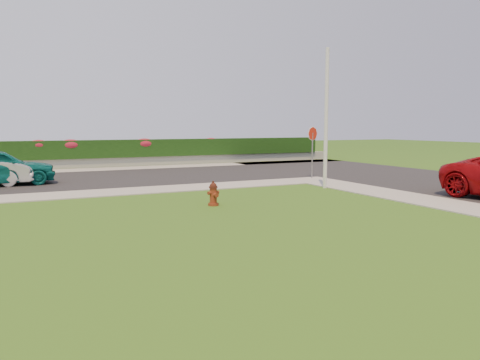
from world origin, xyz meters
TOP-DOWN VIEW (x-y plane):
  - ground at (0.00, 0.00)m, footprint 120.00×120.00m
  - street_right at (12.00, 4.00)m, footprint 8.00×32.00m
  - street_far at (-5.00, 14.00)m, footprint 26.00×8.00m
  - sidewalk_far at (-6.00, 9.00)m, footprint 24.00×2.00m
  - curb_corner at (7.00, 9.00)m, footprint 2.00×2.00m
  - sidewalk_beyond at (-1.00, 19.00)m, footprint 34.00×2.00m
  - retaining_wall at (-1.00, 20.50)m, footprint 34.00×0.40m
  - hedge at (-1.00, 20.60)m, footprint 32.00×0.90m
  - fire_hydrant at (0.08, 4.59)m, footprint 0.41×0.39m
  - utility_pole at (5.90, 6.52)m, footprint 0.16×0.16m
  - stop_sign at (7.45, 9.68)m, footprint 0.67×0.21m
  - flower_clump_c at (-4.28, 20.50)m, footprint 1.18×0.76m
  - flower_clump_d at (-2.52, 20.50)m, footprint 1.32×0.85m
  - flower_clump_e at (1.97, 20.50)m, footprint 1.31×0.84m
  - flower_clump_f at (6.59, 20.50)m, footprint 1.03×0.66m

SIDE VIEW (x-z plane):
  - ground at x=0.00m, z-range 0.00..0.00m
  - street_right at x=12.00m, z-range 0.00..0.04m
  - street_far at x=-5.00m, z-range 0.00..0.04m
  - sidewalk_far at x=-6.00m, z-range 0.00..0.04m
  - curb_corner at x=7.00m, z-range 0.00..0.04m
  - sidewalk_beyond at x=-1.00m, z-range 0.00..0.04m
  - retaining_wall at x=-1.00m, z-range 0.00..0.60m
  - fire_hydrant at x=0.08m, z-range -0.02..0.78m
  - hedge at x=-1.00m, z-range 0.60..1.70m
  - flower_clump_d at x=-2.52m, z-range 1.11..1.77m
  - flower_clump_e at x=1.97m, z-range 1.11..1.77m
  - flower_clump_c at x=-4.28m, z-range 1.17..1.76m
  - flower_clump_f at x=6.59m, z-range 1.24..1.75m
  - stop_sign at x=7.45m, z-range 0.61..3.15m
  - utility_pole at x=5.90m, z-range 0.00..5.70m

